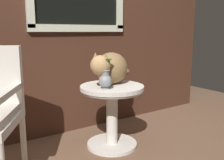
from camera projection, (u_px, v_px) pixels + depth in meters
name	position (u px, v px, depth m)	size (l,w,h in m)	color
back_wall	(58.00, 2.00, 2.45)	(4.00, 0.07, 2.60)	#47281C
wicker_side_table	(112.00, 105.00, 2.30)	(0.57, 0.57, 0.57)	silver
cat	(110.00, 68.00, 2.30)	(0.60, 0.42, 0.30)	olive
pewter_vase_with_ivy	(105.00, 79.00, 2.12)	(0.11, 0.11, 0.25)	gray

